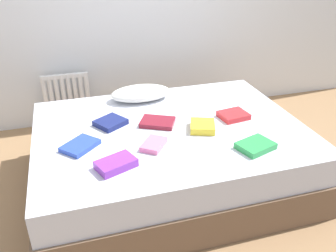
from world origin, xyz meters
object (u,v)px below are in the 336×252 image
Objects in this scene: textbook_yellow at (203,126)px; textbook_green at (256,146)px; textbook_blue at (80,146)px; textbook_navy at (111,122)px; radiator at (67,97)px; textbook_purple at (116,164)px; textbook_pink at (154,144)px; bed at (170,155)px; textbook_red at (234,116)px; pillow at (141,93)px; textbook_maroon at (158,122)px.

textbook_green is at bearing -35.02° from textbook_yellow.
textbook_navy reaches higher than textbook_blue.
textbook_yellow is 0.69m from textbook_navy.
textbook_blue is at bearing -87.77° from radiator.
textbook_purple is at bearing -135.85° from textbook_yellow.
textbook_pink is at bearing 143.14° from textbook_green.
bed is at bearing 173.39° from textbook_yellow.
textbook_blue is 1.11× the size of textbook_red.
pillow reaches higher than radiator.
radiator reaches higher than textbook_blue.
pillow is 0.51m from textbook_navy.
textbook_yellow is (0.93, -1.31, 0.19)m from radiator.
textbook_yellow is 0.90× the size of textbook_red.
textbook_maroon and textbook_blue have the same top height.
textbook_yellow is at bearing -55.45° from textbook_navy.
textbook_pink reaches higher than textbook_blue.
textbook_green is at bearing -59.73° from textbook_blue.
textbook_yellow is at bearing -54.69° from radiator.
bed is 0.72m from textbook_blue.
textbook_blue is (-0.88, -0.00, -0.01)m from textbook_yellow.
textbook_yellow is at bearing -42.34° from textbook_blue.
textbook_green is 1.17m from textbook_blue.
radiator is 0.92m from pillow.
textbook_maroon is (-0.08, 0.06, 0.27)m from bed.
textbook_pink is at bearing -69.95° from radiator.
textbook_yellow is at bearing 2.58° from textbook_purple.
textbook_purple is 1.16× the size of textbook_navy.
textbook_purple is at bearing 157.99° from textbook_pink.
textbook_blue is (-0.58, -0.18, -0.00)m from textbook_maroon.
textbook_blue is at bearing 177.57° from textbook_red.
textbook_maroon is at bearing 165.59° from textbook_red.
textbook_maroon is 0.60m from textbook_red.
radiator is 1.64m from textbook_purple.
pillow is 0.83m from textbook_red.
textbook_maroon is at bearing -47.63° from textbook_navy.
pillow is at bearing 100.52° from textbook_green.
textbook_pink is (-0.70, -0.24, -0.00)m from textbook_red.
textbook_blue reaches higher than bed.
textbook_purple reaches higher than textbook_pink.
textbook_red is (0.98, 0.41, -0.00)m from textbook_purple.
pillow is 0.73m from textbook_yellow.
textbook_green is 1.10× the size of textbook_red.
textbook_navy reaches higher than textbook_pink.
textbook_pink is (-0.11, -0.30, 0.00)m from textbook_maroon.
textbook_navy is at bearing 126.78° from textbook_green.
textbook_yellow reaches higher than textbook_red.
textbook_maroon is 1.06× the size of textbook_blue.
textbook_purple reaches higher than textbook_green.
textbook_red is (1.23, -1.20, 0.19)m from radiator.
textbook_pink is at bearing -57.52° from textbook_blue.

